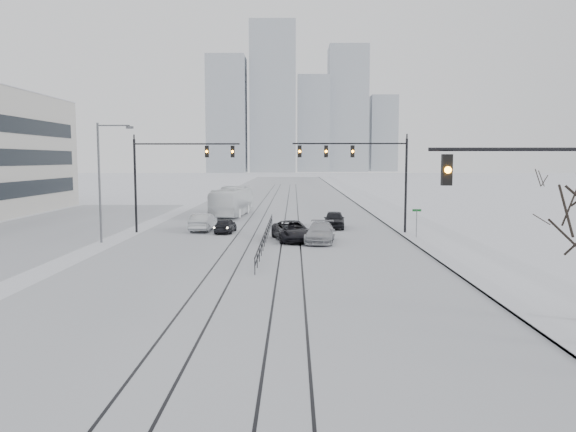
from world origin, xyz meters
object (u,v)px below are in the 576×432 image
object	(u,v)px
traffic_mast_near	(564,213)
sedan_sb_outer	(203,222)
box_truck	(232,202)
sedan_sb_inner	(225,225)
sedan_nb_front	(292,231)
sedan_nb_right	(320,233)
sedan_nb_far	(334,220)

from	to	relation	value
traffic_mast_near	sedan_sb_outer	xyz separation A→B (m)	(-16.68, 31.10, -3.80)
box_truck	sedan_sb_inner	bearing A→B (deg)	99.40
sedan_sb_outer	sedan_nb_front	xyz separation A→B (m)	(7.89, -6.08, -0.00)
sedan_nb_right	box_truck	xyz separation A→B (m)	(-8.86, 19.85, 0.86)
sedan_sb_outer	sedan_nb_right	xyz separation A→B (m)	(10.01, -6.91, -0.01)
box_truck	sedan_nb_far	bearing A→B (deg)	139.42
sedan_nb_front	traffic_mast_near	bearing A→B (deg)	-82.51
sedan_nb_far	sedan_nb_front	bearing A→B (deg)	-110.53
sedan_nb_far	sedan_sb_inner	bearing A→B (deg)	-155.61
traffic_mast_near	sedan_sb_inner	distance (m)	33.29
sedan_sb_inner	sedan_nb_right	bearing A→B (deg)	148.67
sedan_sb_outer	sedan_nb_right	distance (m)	12.16
sedan_nb_front	sedan_nb_far	distance (m)	8.93
traffic_mast_near	box_truck	distance (m)	46.80
traffic_mast_near	sedan_nb_far	size ratio (longest dim) A/B	1.53
sedan_nb_right	sedan_nb_front	bearing A→B (deg)	165.46
sedan_sb_outer	sedan_nb_front	size ratio (longest dim) A/B	0.85
sedan_sb_inner	sedan_nb_far	world-z (taller)	sedan_nb_far
traffic_mast_near	sedan_nb_front	xyz separation A→B (m)	(-8.79, 25.03, -3.80)
sedan_nb_far	sedan_nb_right	bearing A→B (deg)	-96.03
sedan_nb_right	box_truck	distance (m)	21.76
sedan_sb_outer	traffic_mast_near	bearing A→B (deg)	121.91
sedan_nb_right	box_truck	bearing A→B (deg)	121.11
sedan_sb_inner	box_truck	distance (m)	14.42
traffic_mast_near	sedan_nb_front	size ratio (longest dim) A/B	1.28
sedan_nb_right	sedan_nb_far	size ratio (longest dim) A/B	1.13
sedan_sb_inner	box_truck	world-z (taller)	box_truck
sedan_sb_outer	sedan_nb_far	size ratio (longest dim) A/B	1.01
sedan_nb_far	sedan_sb_outer	bearing A→B (deg)	-165.55
sedan_sb_outer	box_truck	world-z (taller)	box_truck
traffic_mast_near	sedan_nb_far	world-z (taller)	traffic_mast_near
traffic_mast_near	sedan_sb_outer	size ratio (longest dim) A/B	1.51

